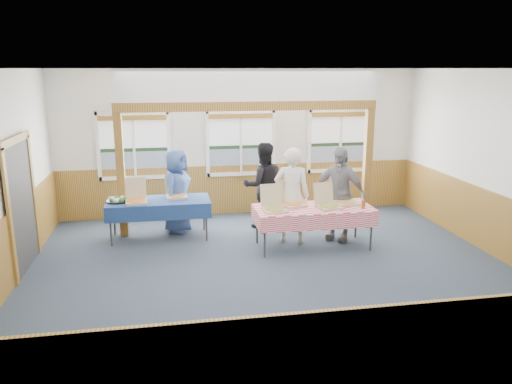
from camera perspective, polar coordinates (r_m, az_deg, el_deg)
floor at (r=8.19m, az=1.89°, el=-9.07°), size 8.00×8.00×0.00m
ceiling at (r=7.54m, az=2.09°, el=13.94°), size 8.00×8.00×0.00m
wall_back at (r=11.10m, az=-1.78°, el=5.65°), size 8.00×0.00×8.00m
wall_front at (r=4.47m, az=11.41°, el=-7.29°), size 8.00×0.00×8.00m
wall_right at (r=9.38m, az=26.67°, el=2.63°), size 0.00×8.00×8.00m
wainscot_back at (r=11.27m, az=-1.72°, el=0.35°), size 7.98×0.05×1.10m
wainscot_front at (r=4.97m, az=10.69°, el=-18.56°), size 7.98×0.05×1.10m
wainscot_left at (r=8.19m, az=-26.63°, el=-6.47°), size 0.05×6.98×1.10m
wainscot_right at (r=9.60m, az=25.87°, el=-3.52°), size 0.05×6.98×1.10m
cased_opening at (r=8.87m, az=-25.30°, el=-1.45°), size 0.06×1.30×2.10m
window_left at (r=10.96m, az=-13.80°, el=5.57°), size 1.56×0.10×1.46m
window_mid at (r=11.05m, az=-1.75°, el=6.03°), size 1.56×0.10×1.46m
window_right at (r=11.60m, az=9.63°, el=6.22°), size 1.56×0.10×1.46m
post_left at (r=9.92m, az=-15.18°, el=1.82°), size 0.15×0.15×2.40m
post_right at (r=10.68m, az=12.60°, el=2.82°), size 0.15×0.15×2.40m
cross_beam at (r=9.82m, az=-0.80°, el=9.80°), size 5.15×0.18×0.18m
table_left at (r=9.71m, az=-11.07°, el=-1.21°), size 2.08×1.31×0.76m
table_right at (r=9.10m, az=6.59°, el=-2.04°), size 2.22×1.16×0.76m
pizza_box_a at (r=9.60m, az=-13.52°, el=-0.79°), size 0.42×0.51×0.43m
pizza_box_b at (r=9.84m, az=-9.08°, el=-0.21°), size 0.43×0.51×0.43m
pizza_box_c at (r=8.80m, az=2.08°, el=-1.73°), size 0.43×0.51×0.44m
pizza_box_d at (r=9.16m, az=4.10°, el=-1.12°), size 0.53×0.59×0.44m
pizza_box_e at (r=9.07m, az=8.22°, el=-1.39°), size 0.46×0.53×0.42m
pizza_box_f at (r=9.40m, az=10.14°, el=-0.89°), size 0.47×0.56×0.47m
veggie_tray at (r=9.74m, az=-15.51°, el=-0.90°), size 0.42×0.42×0.10m
drink_glass at (r=9.12m, az=12.18°, el=-1.41°), size 0.07×0.07×0.15m
woman_white at (r=9.27m, az=4.12°, el=-0.42°), size 0.76×0.62×1.81m
woman_black at (r=10.16m, az=0.81°, el=0.76°), size 0.89×0.71×1.76m
man_blue at (r=10.04m, az=-9.01°, el=0.15°), size 0.82×0.96×1.67m
person_grey at (r=9.56m, az=9.42°, el=-0.19°), size 1.08×1.02×1.79m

